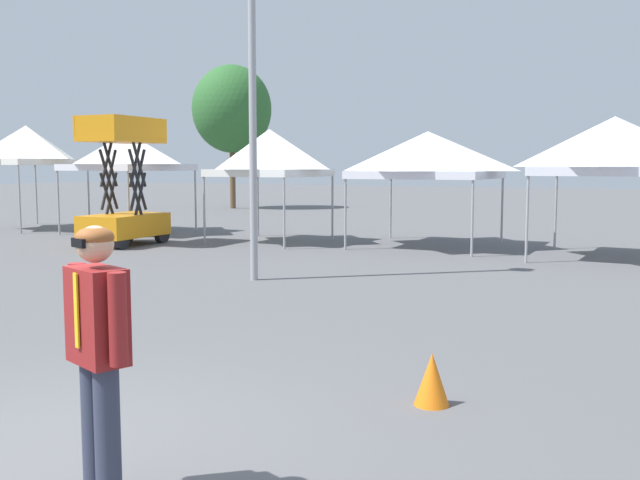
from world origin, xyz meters
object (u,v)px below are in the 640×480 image
at_px(canopy_tent_behind_right, 270,153).
at_px(traffic_cone_lot_center, 432,379).
at_px(tree_behind_tents_right, 232,109).
at_px(canopy_tent_far_right, 26,145).
at_px(person_foreground, 98,345).
at_px(light_pole_near_lift, 252,36).
at_px(canopy_tent_center, 428,155).
at_px(canopy_tent_right_of_center, 127,152).
at_px(canopy_tent_behind_left, 614,146).
at_px(scissor_lift, 124,205).

height_order(canopy_tent_behind_right, traffic_cone_lot_center, canopy_tent_behind_right).
bearing_deg(canopy_tent_behind_right, tree_behind_tents_right, 127.61).
distance_m(canopy_tent_far_right, tree_behind_tents_right, 13.31).
bearing_deg(traffic_cone_lot_center, person_foreground, -114.24).
bearing_deg(light_pole_near_lift, canopy_tent_center, 81.40).
distance_m(canopy_tent_center, traffic_cone_lot_center, 13.14).
bearing_deg(canopy_tent_behind_right, canopy_tent_right_of_center, 177.06).
relative_size(canopy_tent_behind_right, canopy_tent_center, 0.90).
relative_size(canopy_tent_right_of_center, canopy_tent_center, 0.94).
xyz_separation_m(canopy_tent_right_of_center, canopy_tent_center, (9.74, 0.69, -0.17)).
height_order(canopy_tent_right_of_center, canopy_tent_behind_left, canopy_tent_behind_left).
distance_m(scissor_lift, light_pole_near_lift, 8.05).
xyz_separation_m(canopy_tent_right_of_center, person_foreground, (12.69, -14.35, -1.57)).
xyz_separation_m(canopy_tent_right_of_center, light_pole_near_lift, (8.69, -6.25, 1.91)).
xyz_separation_m(scissor_lift, light_pole_near_lift, (6.38, -3.50, 3.43)).
relative_size(canopy_tent_behind_left, scissor_lift, 0.98).
distance_m(canopy_tent_far_right, traffic_cone_lot_center, 21.60).
bearing_deg(person_foreground, traffic_cone_lot_center, 65.76).
bearing_deg(canopy_tent_center, canopy_tent_right_of_center, -175.96).
distance_m(canopy_tent_right_of_center, person_foreground, 19.22).
bearing_deg(canopy_tent_far_right, canopy_tent_behind_right, -0.24).
height_order(canopy_tent_right_of_center, light_pole_near_lift, light_pole_near_lift).
bearing_deg(tree_behind_tents_right, canopy_tent_right_of_center, -69.94).
bearing_deg(light_pole_near_lift, canopy_tent_right_of_center, 144.27).
distance_m(canopy_tent_center, person_foreground, 15.39).
relative_size(scissor_lift, traffic_cone_lot_center, 7.20).
height_order(canopy_tent_far_right, canopy_tent_center, canopy_tent_far_right).
bearing_deg(traffic_cone_lot_center, canopy_tent_behind_right, 126.98).
distance_m(tree_behind_tents_right, traffic_cone_lot_center, 31.12).
height_order(canopy_tent_behind_right, person_foreground, canopy_tent_behind_right).
relative_size(canopy_tent_behind_left, tree_behind_tents_right, 0.47).
bearing_deg(scissor_lift, canopy_tent_behind_right, 38.24).
bearing_deg(canopy_tent_far_right, scissor_lift, -20.91).
bearing_deg(canopy_tent_far_right, traffic_cone_lot_center, -31.90).
distance_m(canopy_tent_behind_right, scissor_lift, 4.24).
relative_size(person_foreground, tree_behind_tents_right, 0.25).
xyz_separation_m(scissor_lift, person_foreground, (10.38, -11.61, -0.05)).
height_order(canopy_tent_center, person_foreground, canopy_tent_center).
bearing_deg(person_foreground, scissor_lift, 131.81).
height_order(canopy_tent_far_right, canopy_tent_right_of_center, canopy_tent_far_right).
xyz_separation_m(scissor_lift, tree_behind_tents_right, (-7.01, 15.64, 3.92)).
relative_size(canopy_tent_behind_left, light_pole_near_lift, 0.43).
bearing_deg(canopy_tent_center, canopy_tent_far_right, -176.21).
bearing_deg(canopy_tent_behind_left, tree_behind_tents_right, 146.03).
xyz_separation_m(canopy_tent_far_right, canopy_tent_behind_right, (9.70, -0.04, -0.34)).
bearing_deg(canopy_tent_center, canopy_tent_behind_left, -8.05).
height_order(person_foreground, traffic_cone_lot_center, person_foreground).
relative_size(canopy_tent_right_of_center, scissor_lift, 0.96).
bearing_deg(person_foreground, canopy_tent_right_of_center, 131.47).
height_order(scissor_lift, traffic_cone_lot_center, scissor_lift).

